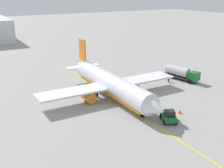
{
  "coord_description": "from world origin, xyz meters",
  "views": [
    {
      "loc": [
        46.46,
        -27.23,
        21.28
      ],
      "look_at": [
        0.0,
        0.0,
        3.0
      ],
      "focal_mm": 44.94,
      "sensor_mm": 36.0,
      "label": 1
    }
  ],
  "objects_px": {
    "fuel_tanker": "(181,73)",
    "refueling_worker": "(169,79)",
    "safety_cone_nose": "(180,111)",
    "pushback_tug": "(169,116)",
    "airplane": "(111,84)"
  },
  "relations": [
    {
      "from": "refueling_worker",
      "to": "fuel_tanker",
      "type": "bearing_deg",
      "value": 89.42
    },
    {
      "from": "pushback_tug",
      "to": "refueling_worker",
      "type": "height_order",
      "value": "pushback_tug"
    },
    {
      "from": "airplane",
      "to": "safety_cone_nose",
      "type": "relative_size",
      "value": 45.67
    },
    {
      "from": "airplane",
      "to": "safety_cone_nose",
      "type": "distance_m",
      "value": 15.06
    },
    {
      "from": "fuel_tanker",
      "to": "refueling_worker",
      "type": "height_order",
      "value": "fuel_tanker"
    },
    {
      "from": "refueling_worker",
      "to": "safety_cone_nose",
      "type": "distance_m",
      "value": 18.04
    },
    {
      "from": "fuel_tanker",
      "to": "refueling_worker",
      "type": "relative_size",
      "value": 5.76
    },
    {
      "from": "pushback_tug",
      "to": "refueling_worker",
      "type": "xyz_separation_m",
      "value": [
        -16.36,
        14.29,
        -0.19
      ]
    },
    {
      "from": "safety_cone_nose",
      "to": "fuel_tanker",
      "type": "bearing_deg",
      "value": 136.12
    },
    {
      "from": "pushback_tug",
      "to": "fuel_tanker",
      "type": "bearing_deg",
      "value": 131.78
    },
    {
      "from": "pushback_tug",
      "to": "refueling_worker",
      "type": "relative_size",
      "value": 2.41
    },
    {
      "from": "fuel_tanker",
      "to": "safety_cone_nose",
      "type": "bearing_deg",
      "value": -43.88
    },
    {
      "from": "airplane",
      "to": "pushback_tug",
      "type": "height_order",
      "value": "airplane"
    },
    {
      "from": "fuel_tanker",
      "to": "airplane",
      "type": "bearing_deg",
      "value": -85.77
    },
    {
      "from": "refueling_worker",
      "to": "safety_cone_nose",
      "type": "relative_size",
      "value": 2.35
    }
  ]
}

